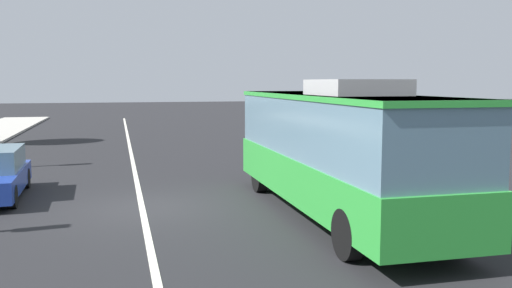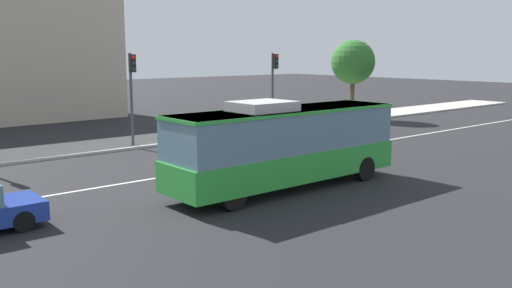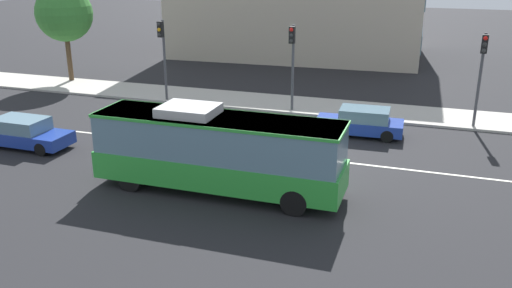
% 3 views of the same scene
% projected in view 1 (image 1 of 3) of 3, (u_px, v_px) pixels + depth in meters
% --- Properties ---
extents(ground_plane, '(160.00, 160.00, 0.00)m').
position_uv_depth(ground_plane, '(142.00, 208.00, 14.97)').
color(ground_plane, black).
extents(lane_centre_line, '(76.00, 0.16, 0.01)m').
position_uv_depth(lane_centre_line, '(142.00, 207.00, 14.97)').
color(lane_centre_line, silver).
rests_on(lane_centre_line, ground_plane).
extents(transit_bus, '(10.00, 2.52, 3.46)m').
position_uv_depth(transit_bus, '(335.00, 145.00, 13.89)').
color(transit_bus, green).
rests_on(transit_bus, ground_plane).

